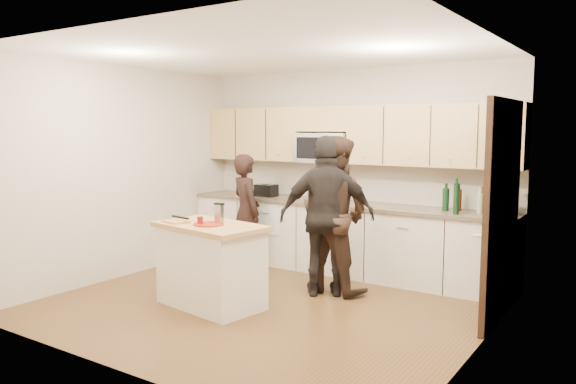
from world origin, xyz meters
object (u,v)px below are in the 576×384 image
Objects in this scene: woman_left at (246,212)px; woman_center at (334,214)px; woman_right at (327,216)px; island at (211,265)px; toaster at (266,190)px.

woman_center is at bearing -161.17° from woman_left.
woman_left is 0.86× the size of woman_center.
woman_center is 1.00× the size of woman_right.
woman_right reaches higher than island.
island is 1.42m from woman_right.
woman_right is at bearing -167.64° from woman_left.
woman_right reaches higher than woman_center.
toaster is 1.85m from woman_right.
woman_left is (0.06, -0.54, -0.24)m from toaster.
woman_left is at bearing -84.07° from toaster.
toaster is 0.59m from woman_left.
island is at bearing 142.99° from woman_left.
woman_left is 1.58m from woman_right.
woman_left is at bearing -5.42° from woman_center.
island is 0.83× the size of woman_left.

